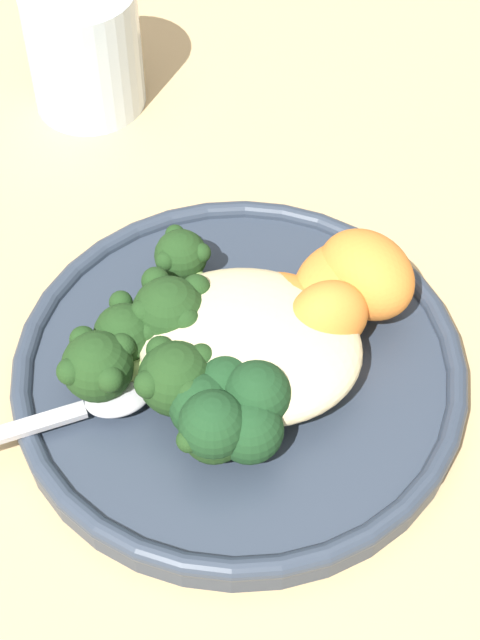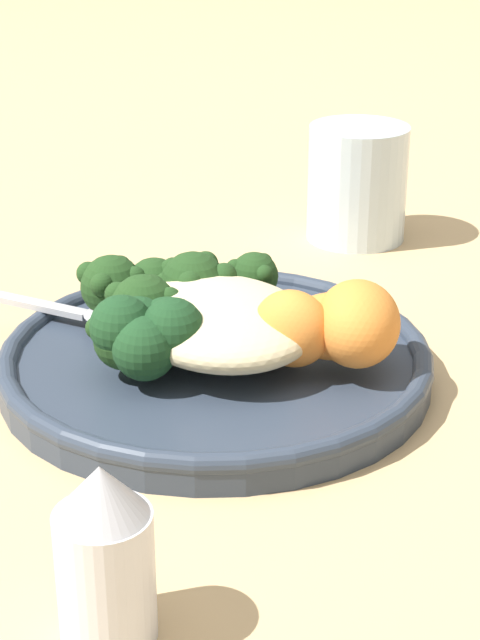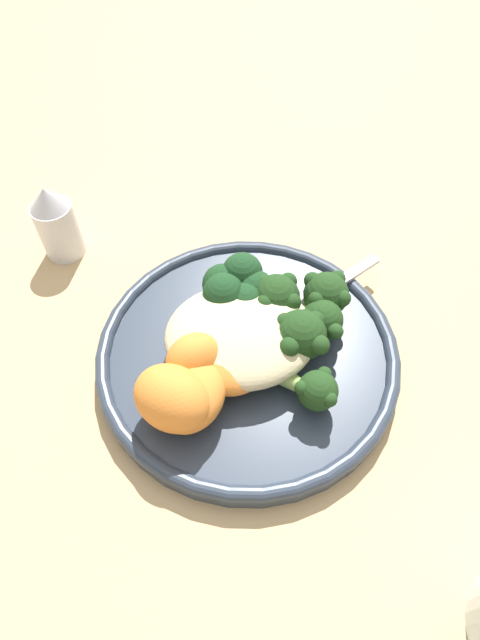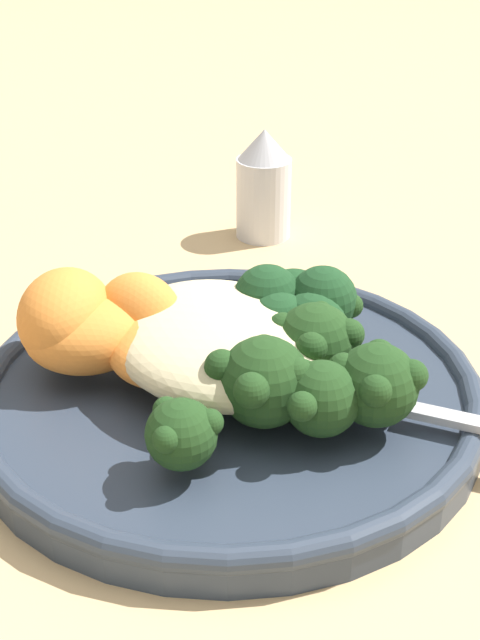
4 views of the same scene
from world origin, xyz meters
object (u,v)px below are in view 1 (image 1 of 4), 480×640
(broccoli_stalk_2, at_px, (171,338))
(sweet_potato_chunk_2, at_px, (366,275))
(quinoa_mound, at_px, (250,344))
(broccoli_stalk_4, at_px, (188,374))
(broccoli_stalk_3, at_px, (123,364))
(sweet_potato_chunk_0, at_px, (288,321))
(plate, at_px, (243,373))
(sweet_potato_chunk_1, at_px, (341,283))
(kale_tuft, at_px, (230,408))
(spoon, at_px, (97,403))
(sweet_potato_chunk_3, at_px, (328,317))
(broccoli_stalk_0, at_px, (203,281))
(broccoli_stalk_5, at_px, (224,406))
(broccoli_stalk_1, at_px, (182,313))
(water_glass, at_px, (84,48))

(broccoli_stalk_2, distance_m, sweet_potato_chunk_2, 0.11)
(quinoa_mound, height_order, broccoli_stalk_4, broccoli_stalk_4)
(broccoli_stalk_3, relative_size, sweet_potato_chunk_0, 1.54)
(broccoli_stalk_4, distance_m, sweet_potato_chunk_2, 0.12)
(plate, relative_size, broccoli_stalk_3, 2.30)
(plate, xyz_separation_m, sweet_potato_chunk_1, (-0.04, -0.05, 0.03))
(kale_tuft, relative_size, spoon, 0.65)
(sweet_potato_chunk_2, bearing_deg, broccoli_stalk_2, 32.12)
(quinoa_mound, xyz_separation_m, sweet_potato_chunk_3, (-0.04, -0.02, 0.00))
(broccoli_stalk_4, xyz_separation_m, sweet_potato_chunk_0, (-0.04, -0.05, -0.00))
(broccoli_stalk_0, xyz_separation_m, kale_tuft, (-0.04, 0.09, 0.01))
(broccoli_stalk_0, bearing_deg, broccoli_stalk_5, 150.32)
(broccoli_stalk_3, relative_size, spoon, 1.14)
(broccoli_stalk_1, xyz_separation_m, kale_tuft, (-0.04, 0.05, 0.00))
(broccoli_stalk_5, bearing_deg, water_glass, -135.14)
(broccoli_stalk_2, xyz_separation_m, spoon, (0.03, 0.04, -0.01))
(sweet_potato_chunk_0, bearing_deg, sweet_potato_chunk_2, -136.24)
(broccoli_stalk_4, height_order, broccoli_stalk_5, broccoli_stalk_4)
(broccoli_stalk_4, height_order, sweet_potato_chunk_2, sweet_potato_chunk_2)
(sweet_potato_chunk_1, bearing_deg, broccoli_stalk_3, 37.79)
(sweet_potato_chunk_0, xyz_separation_m, sweet_potato_chunk_2, (-0.04, -0.03, 0.01))
(sweet_potato_chunk_1, bearing_deg, sweet_potato_chunk_3, 84.63)
(water_glass, bearing_deg, sweet_potato_chunk_1, 141.41)
(sweet_potato_chunk_3, distance_m, spoon, 0.13)
(broccoli_stalk_5, height_order, sweet_potato_chunk_0, broccoli_stalk_5)
(quinoa_mound, relative_size, sweet_potato_chunk_2, 2.05)
(broccoli_stalk_3, bearing_deg, quinoa_mound, 177.11)
(broccoli_stalk_4, relative_size, water_glass, 0.84)
(quinoa_mound, relative_size, broccoli_stalk_3, 1.11)
(broccoli_stalk_2, bearing_deg, broccoli_stalk_4, 111.77)
(quinoa_mound, bearing_deg, broccoli_stalk_5, 82.86)
(broccoli_stalk_1, xyz_separation_m, broccoli_stalk_3, (0.02, 0.04, -0.00))
(broccoli_stalk_3, height_order, broccoli_stalk_4, broccoli_stalk_4)
(broccoli_stalk_3, distance_m, kale_tuft, 0.06)
(broccoli_stalk_1, bearing_deg, water_glass, -54.43)
(broccoli_stalk_2, distance_m, water_glass, 0.25)
(sweet_potato_chunk_1, height_order, water_glass, water_glass)
(quinoa_mound, xyz_separation_m, broccoli_stalk_5, (0.00, 0.04, -0.00))
(sweet_potato_chunk_3, bearing_deg, broccoli_stalk_4, 38.33)
(broccoli_stalk_4, relative_size, sweet_potato_chunk_1, 1.23)
(sweet_potato_chunk_2, xyz_separation_m, sweet_potato_chunk_3, (0.02, 0.03, -0.00))
(quinoa_mound, xyz_separation_m, broccoli_stalk_0, (0.04, -0.04, -0.00))
(broccoli_stalk_4, bearing_deg, sweet_potato_chunk_2, -179.72)
(broccoli_stalk_1, xyz_separation_m, water_glass, (0.12, -0.20, 0.00))
(broccoli_stalk_1, height_order, broccoli_stalk_5, broccoli_stalk_1)
(broccoli_stalk_4, relative_size, broccoli_stalk_5, 0.65)
(sweet_potato_chunk_1, bearing_deg, spoon, 41.19)
(quinoa_mound, bearing_deg, water_glass, -52.84)
(broccoli_stalk_2, bearing_deg, plate, 172.99)
(broccoli_stalk_2, xyz_separation_m, sweet_potato_chunk_1, (-0.08, -0.06, 0.00))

